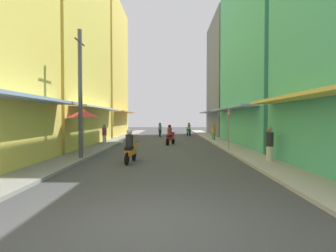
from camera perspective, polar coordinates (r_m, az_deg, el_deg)
ground_plane at (r=20.17m, az=-0.49°, el=-4.16°), size 83.74×83.74×0.00m
sidewalk_left at (r=20.76m, az=-13.24°, el=-3.87°), size 1.62×46.06×0.12m
sidewalk_right at (r=20.60m, az=12.37°, el=-3.91°), size 1.62×46.06×0.12m
building_left_mid at (r=22.32m, az=-23.61°, el=16.90°), size 7.05×10.99×15.94m
building_left_far at (r=32.39m, az=-15.44°, el=11.61°), size 7.05×9.35×15.38m
building_right_mid at (r=22.79m, az=22.20°, el=17.50°), size 7.05×12.47×16.64m
building_right_far at (r=33.35m, az=14.69°, el=10.10°), size 7.05×9.46×13.96m
motorbike_blue at (r=29.18m, az=-1.77°, el=-0.98°), size 0.55×1.81×1.58m
motorbike_green at (r=30.75m, az=4.51°, el=-0.85°), size 0.57×1.80×1.58m
motorbike_red at (r=20.31m, az=0.51°, el=-2.13°), size 0.78×1.73×1.58m
motorbike_orange at (r=12.15m, az=-8.18°, el=-4.68°), size 0.55×1.81×1.58m
pedestrian_foreground at (r=20.99m, az=-13.67°, el=-1.80°), size 0.34×0.34×1.59m
pedestrian_crossing at (r=12.90m, az=21.20°, el=-3.84°), size 0.34×0.34×1.66m
pedestrian_far at (r=23.89m, az=9.86°, el=-1.30°), size 0.34×0.34×1.65m
vendor_umbrella at (r=15.26m, az=-17.91°, el=2.56°), size 1.80×1.80×2.53m
utility_pole at (r=13.48m, az=-18.54°, el=6.67°), size 0.20×1.20×6.33m
street_sign_no_entry at (r=16.37m, az=13.06°, el=0.47°), size 0.07×0.60×2.65m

